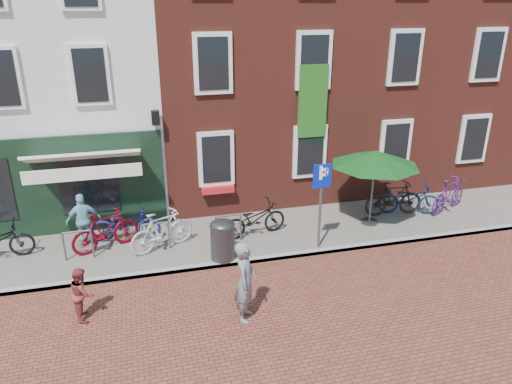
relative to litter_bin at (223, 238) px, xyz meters
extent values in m
plane|color=brown|center=(-0.17, -0.30, -0.71)|extent=(80.00, 80.00, 0.00)
cube|color=slate|center=(0.83, 1.20, -0.66)|extent=(24.00, 3.00, 0.10)
cube|color=silver|center=(-5.17, 6.70, 3.79)|extent=(8.00, 8.00, 9.00)
cube|color=maroon|center=(1.83, 6.70, 4.29)|extent=(6.00, 8.00, 10.00)
cube|color=maroon|center=(7.83, 6.70, 4.29)|extent=(6.00, 8.00, 10.00)
cylinder|color=#353637|center=(0.00, 0.00, -0.13)|extent=(0.64, 0.64, 0.97)
ellipsoid|color=#353637|center=(0.00, 0.00, 0.43)|extent=(0.64, 0.64, 0.29)
cylinder|color=#4C4C4F|center=(2.66, -0.05, 0.53)|extent=(0.07, 0.07, 2.28)
cube|color=#061D9A|center=(2.66, -0.07, 1.49)|extent=(0.50, 0.04, 0.65)
cylinder|color=#4C4C4F|center=(4.74, 1.00, -0.57)|extent=(0.50, 0.50, 0.08)
cylinder|color=#4C4C4F|center=(4.74, 1.00, 0.48)|extent=(0.06, 0.06, 2.19)
cone|color=#114816|center=(4.74, 1.00, 1.58)|extent=(2.61, 2.61, 0.45)
imported|color=slate|center=(0.02, -2.51, 0.21)|extent=(0.67, 0.79, 1.84)
imported|color=maroon|center=(-3.38, -1.60, -0.11)|extent=(0.50, 0.62, 1.21)
imported|color=#87C7DA|center=(-3.54, 1.64, 0.16)|extent=(0.95, 0.51, 1.54)
imported|color=#64050E|center=(-2.99, 1.30, -0.05)|extent=(1.93, 1.20, 1.12)
imported|color=navy|center=(-2.45, 1.69, -0.11)|extent=(1.99, 0.91, 1.01)
imported|color=silver|center=(-1.50, 0.92, -0.05)|extent=(1.92, 1.22, 1.12)
imported|color=black|center=(1.14, 1.10, -0.11)|extent=(2.02, 1.05, 1.01)
imported|color=black|center=(5.72, 1.39, -0.05)|extent=(1.91, 0.69, 1.12)
imported|color=#0C204E|center=(6.25, 1.37, -0.11)|extent=(2.04, 1.24, 1.01)
imported|color=#48185B|center=(7.60, 1.25, -0.05)|extent=(1.91, 1.29, 1.12)
camera|label=1|loc=(-1.94, -11.04, 5.77)|focal=33.78mm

